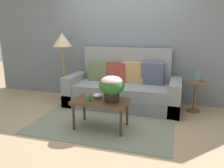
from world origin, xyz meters
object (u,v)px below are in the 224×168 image
at_px(snack_bowl, 98,95).
at_px(table_vase, 197,77).
at_px(side_table, 195,91).
at_px(floor_lamp, 62,43).
at_px(coffee_mug, 89,98).
at_px(potted_plant, 112,86).
at_px(couch, 123,89).
at_px(coffee_table, 101,103).

distance_m(snack_bowl, table_vase, 1.91).
height_order(side_table, snack_bowl, side_table).
distance_m(side_table, floor_lamp, 2.84).
bearing_deg(coffee_mug, potted_plant, 17.31).
bearing_deg(couch, table_vase, 2.14).
xyz_separation_m(coffee_mug, snack_bowl, (0.08, 0.18, -0.01)).
distance_m(floor_lamp, table_vase, 2.78).
bearing_deg(side_table, couch, -177.68).
bearing_deg(table_vase, side_table, 152.02).
height_order(couch, table_vase, couch).
bearing_deg(couch, snack_bowl, -98.21).
xyz_separation_m(couch, snack_bowl, (-0.15, -1.07, 0.16)).
height_order(side_table, potted_plant, potted_plant).
bearing_deg(snack_bowl, potted_plant, -15.81).
bearing_deg(snack_bowl, coffee_mug, -114.00).
xyz_separation_m(coffee_table, snack_bowl, (-0.08, 0.07, 0.09)).
distance_m(side_table, coffee_mug, 2.08).
height_order(couch, side_table, couch).
bearing_deg(snack_bowl, floor_lamp, 137.28).
bearing_deg(coffee_table, side_table, 39.54).
height_order(side_table, floor_lamp, floor_lamp).
height_order(couch, floor_lamp, floor_lamp).
relative_size(side_table, floor_lamp, 0.41).
distance_m(coffee_table, potted_plant, 0.34).
xyz_separation_m(potted_plant, snack_bowl, (-0.26, 0.07, -0.20)).
relative_size(couch, coffee_mug, 17.82).
xyz_separation_m(coffee_table, floor_lamp, (-1.26, 1.17, 0.82)).
relative_size(floor_lamp, coffee_mug, 11.48).
bearing_deg(coffee_mug, floor_lamp, 131.00).
xyz_separation_m(coffee_table, side_table, (1.45, 1.20, -0.01)).
bearing_deg(side_table, coffee_table, -140.46).
relative_size(coffee_table, coffee_mug, 6.73).
distance_m(potted_plant, coffee_mug, 0.40).
height_order(coffee_table, floor_lamp, floor_lamp).
relative_size(couch, side_table, 3.78).
height_order(potted_plant, table_vase, potted_plant).
distance_m(coffee_table, coffee_mug, 0.21).
relative_size(potted_plant, coffee_mug, 3.06).
height_order(couch, potted_plant, couch).
bearing_deg(side_table, snack_bowl, -143.71).
distance_m(couch, floor_lamp, 1.60).
bearing_deg(potted_plant, coffee_table, -179.71).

